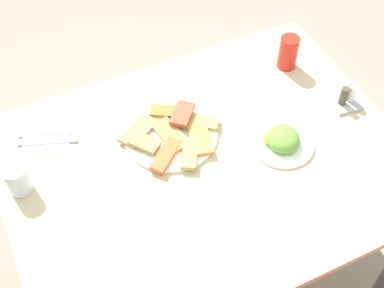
% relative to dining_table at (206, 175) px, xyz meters
% --- Properties ---
extents(ground_plane, '(6.00, 6.00, 0.00)m').
position_rel_dining_table_xyz_m(ground_plane, '(0.00, 0.00, -0.68)').
color(ground_plane, gray).
extents(dining_table, '(1.21, 0.92, 0.76)m').
position_rel_dining_table_xyz_m(dining_table, '(0.00, 0.00, 0.00)').
color(dining_table, beige).
rests_on(dining_table, ground_plane).
extents(pide_platter, '(0.33, 0.31, 0.05)m').
position_rel_dining_table_xyz_m(pide_platter, '(0.06, -0.13, 0.09)').
color(pide_platter, white).
rests_on(pide_platter, dining_table).
extents(salad_plate_greens, '(0.20, 0.20, 0.06)m').
position_rel_dining_table_xyz_m(salad_plate_greens, '(-0.24, 0.05, 0.10)').
color(salad_plate_greens, white).
rests_on(salad_plate_greens, dining_table).
extents(soda_can, '(0.09, 0.09, 0.12)m').
position_rel_dining_table_xyz_m(soda_can, '(-0.44, -0.26, 0.14)').
color(soda_can, red).
rests_on(soda_can, dining_table).
extents(drinking_glass, '(0.07, 0.07, 0.10)m').
position_rel_dining_table_xyz_m(drinking_glass, '(0.53, -0.14, 0.12)').
color(drinking_glass, silver).
rests_on(drinking_glass, dining_table).
extents(paper_napkin, '(0.19, 0.19, 0.00)m').
position_rel_dining_table_xyz_m(paper_napkin, '(0.42, -0.29, 0.08)').
color(paper_napkin, white).
rests_on(paper_napkin, dining_table).
extents(fork, '(0.16, 0.07, 0.00)m').
position_rel_dining_table_xyz_m(fork, '(0.42, -0.31, 0.08)').
color(fork, silver).
rests_on(fork, paper_napkin).
extents(spoon, '(0.18, 0.08, 0.00)m').
position_rel_dining_table_xyz_m(spoon, '(0.42, -0.27, 0.08)').
color(spoon, silver).
rests_on(spoon, paper_napkin).
extents(condiment_caddy, '(0.10, 0.10, 0.08)m').
position_rel_dining_table_xyz_m(condiment_caddy, '(-0.52, -0.01, 0.10)').
color(condiment_caddy, '#B2B2B7').
rests_on(condiment_caddy, dining_table).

